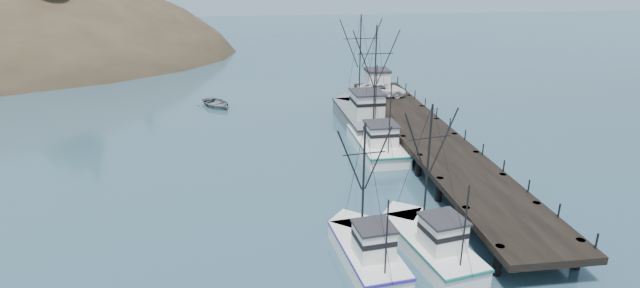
# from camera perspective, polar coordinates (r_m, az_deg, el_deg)

# --- Properties ---
(ground) EXTENTS (400.00, 400.00, 0.00)m
(ground) POSITION_cam_1_polar(r_m,az_deg,el_deg) (33.44, -1.92, -12.27)
(ground) COLOR #2A4B5D
(ground) RESTS_ON ground
(pier) EXTENTS (6.00, 44.00, 2.00)m
(pier) POSITION_cam_1_polar(r_m,az_deg,el_deg) (49.86, 12.32, 0.71)
(pier) COLOR black
(pier) RESTS_ON ground
(distant_ridge) EXTENTS (360.00, 40.00, 26.00)m
(distant_ridge) POSITION_cam_1_polar(r_m,az_deg,el_deg) (199.29, -4.15, 15.04)
(distant_ridge) COLOR #9EB2C6
(distant_ridge) RESTS_ON ground
(distant_ridge_far) EXTENTS (180.00, 25.00, 18.00)m
(distant_ridge_far) POSITION_cam_1_polar(r_m,az_deg,el_deg) (217.06, -18.16, 14.56)
(distant_ridge_far) COLOR silver
(distant_ridge_far) RESTS_ON ground
(moored_sailboats) EXTENTS (20.80, 10.99, 6.35)m
(moored_sailboats) POSITION_cam_1_polar(r_m,az_deg,el_deg) (94.49, -25.73, 7.51)
(moored_sailboats) COLOR white
(moored_sailboats) RESTS_ON ground
(trawler_near) EXTENTS (4.77, 9.94, 10.20)m
(trawler_near) POSITION_cam_1_polar(r_m,az_deg,el_deg) (33.70, 12.37, -10.88)
(trawler_near) COLOR white
(trawler_near) RESTS_ON ground
(trawler_mid) EXTENTS (3.97, 9.17, 9.34)m
(trawler_mid) POSITION_cam_1_polar(r_m,az_deg,el_deg) (32.26, 5.24, -11.98)
(trawler_mid) COLOR white
(trawler_mid) RESTS_ON ground
(trawler_far) EXTENTS (4.29, 12.42, 12.57)m
(trawler_far) POSITION_cam_1_polar(r_m,az_deg,el_deg) (50.53, 6.37, 0.28)
(trawler_far) COLOR white
(trawler_far) RESTS_ON ground
(work_vessel) EXTENTS (5.01, 15.18, 12.76)m
(work_vessel) POSITION_cam_1_polar(r_m,az_deg,el_deg) (57.49, 4.79, 3.25)
(work_vessel) COLOR slate
(work_vessel) RESTS_ON ground
(pier_shed) EXTENTS (3.00, 3.20, 2.80)m
(pier_shed) POSITION_cam_1_polar(r_m,az_deg,el_deg) (65.70, 6.53, 7.33)
(pier_shed) COLOR silver
(pier_shed) RESTS_ON pier
(pickup_truck) EXTENTS (6.20, 3.19, 1.67)m
(pickup_truck) POSITION_cam_1_polar(r_m,az_deg,el_deg) (62.86, 7.04, 6.17)
(pickup_truck) COLOR white
(pickup_truck) RESTS_ON pier
(motorboat) EXTENTS (6.23, 6.80, 1.15)m
(motorboat) POSITION_cam_1_polar(r_m,az_deg,el_deg) (66.77, -11.74, 4.21)
(motorboat) COLOR slate
(motorboat) RESTS_ON ground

